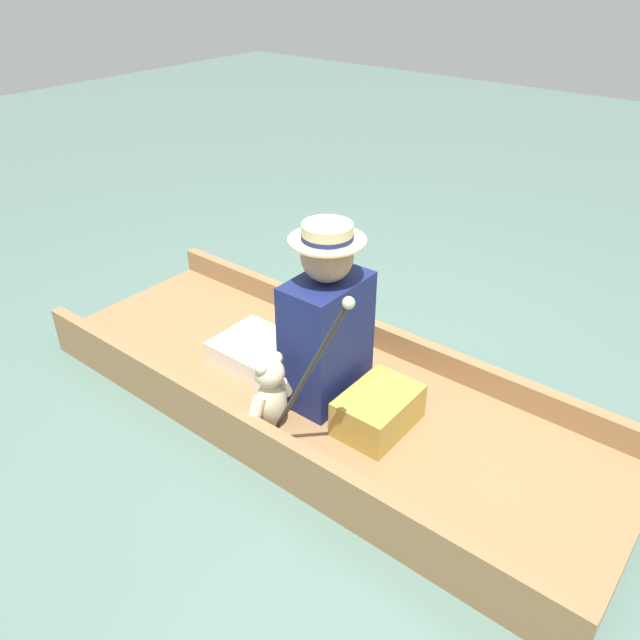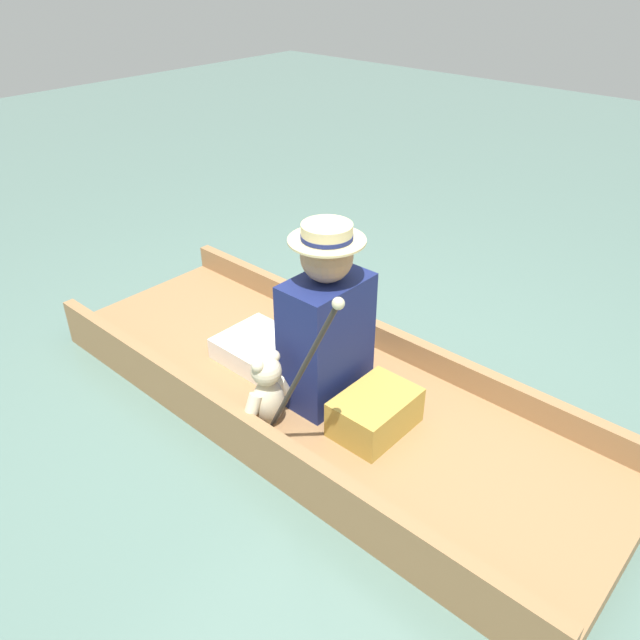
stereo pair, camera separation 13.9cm
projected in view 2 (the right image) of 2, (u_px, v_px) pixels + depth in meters
ground_plane at (320, 407)px, 3.04m from camera, size 16.00×16.00×0.00m
punt_boat at (320, 395)px, 3.00m from camera, size 1.01×2.87×0.25m
seat_cushion at (375, 412)px, 2.69m from camera, size 0.37×0.26×0.17m
seated_person at (313, 330)px, 2.81m from camera, size 0.39×0.81×0.86m
teddy_bear at (267, 392)px, 2.68m from camera, size 0.25×0.15×0.36m
wine_glass at (305, 308)px, 3.32m from camera, size 0.09×0.09×0.24m
walking_cane at (304, 366)px, 2.30m from camera, size 0.04×0.42×0.84m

